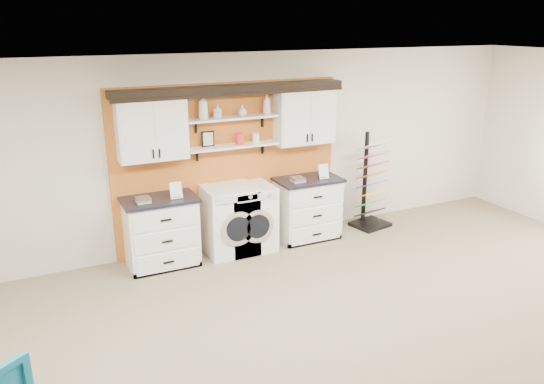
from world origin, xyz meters
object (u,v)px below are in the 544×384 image
base_cabinet_left (161,232)px  base_cabinet_right (307,208)px  washer (230,220)px  dryer (248,217)px  sample_rack (371,196)px

base_cabinet_left → base_cabinet_right: bearing=0.0°
base_cabinet_right → washer: bearing=-179.8°
dryer → sample_rack: size_ratio=0.63×
base_cabinet_left → washer: size_ratio=1.00×
base_cabinet_left → washer: (0.99, -0.00, 0.01)m
base_cabinet_left → base_cabinet_right: size_ratio=1.01×
base_cabinet_left → sample_rack: size_ratio=0.64×
dryer → sample_rack: bearing=-0.1°
base_cabinet_right → sample_rack: size_ratio=0.63×
washer → dryer: bearing=0.0°
washer → dryer: (0.29, 0.00, -0.01)m
base_cabinet_right → dryer: 0.98m
washer → dryer: 0.29m
washer → dryer: size_ratio=1.02×
dryer → washer: bearing=180.0°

